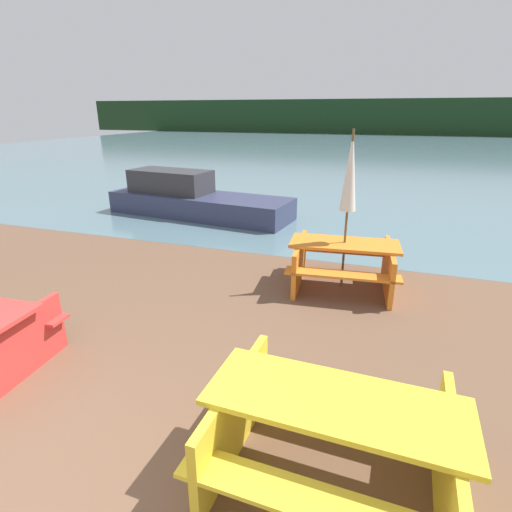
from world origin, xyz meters
TOP-DOWN VIEW (x-y plane):
  - water at (0.00, 30.79)m, footprint 60.00×50.00m
  - far_treeline at (0.00, 50.79)m, footprint 80.00×1.60m
  - picnic_table_yellow at (1.99, 1.11)m, footprint 1.86×1.43m
  - picnic_table_orange at (1.60, 4.76)m, footprint 1.79×1.54m
  - umbrella_white at (1.60, 4.76)m, footprint 0.24×0.24m
  - boat at (-2.83, 8.21)m, footprint 5.10×2.00m

SIDE VIEW (x-z plane):
  - water at x=0.00m, z-range 0.00..0.00m
  - boat at x=-2.83m, z-range -0.15..1.00m
  - picnic_table_orange at x=1.60m, z-range 0.08..0.82m
  - picnic_table_yellow at x=1.99m, z-range 0.08..0.83m
  - umbrella_white at x=1.60m, z-range 0.60..3.01m
  - far_treeline at x=0.00m, z-range 0.00..4.00m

